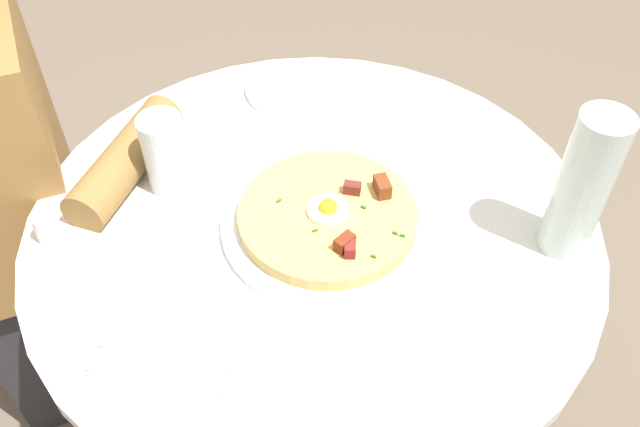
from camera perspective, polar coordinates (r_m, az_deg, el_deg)
The scene contains 11 objects.
dining_table at distance 1.16m, azimuth -0.55°, elevation -6.05°, with size 0.87×0.87×0.70m.
person_seated at distance 1.43m, azimuth -23.53°, elevation -0.23°, with size 0.49×0.46×1.14m.
pizza_plate at distance 1.02m, azimuth 0.62°, elevation -0.81°, with size 0.32×0.32×0.01m, color white.
breakfast_pizza at distance 1.01m, azimuth 0.71°, elevation -0.13°, with size 0.27×0.27×0.05m.
bread_plate at distance 1.28m, azimuth -2.39°, elevation 10.41°, with size 0.17×0.17×0.01m, color white.
napkin at distance 0.90m, azimuth -13.12°, elevation -12.52°, with size 0.17×0.14×0.00m, color white.
fork at distance 0.89m, azimuth -13.60°, elevation -13.32°, with size 0.18×0.01×0.01m, color silver.
knife at distance 0.91m, azimuth -12.74°, elevation -11.44°, with size 0.18×0.01×0.01m, color silver.
water_glass at distance 1.07m, azimuth -12.79°, elevation 4.93°, with size 0.07×0.07×0.13m, color silver.
water_bottle at distance 0.99m, azimuth 21.10°, elevation 2.15°, with size 0.07×0.07×0.23m, color silver.
salt_shaker at distance 1.07m, azimuth -22.02°, elevation -1.18°, with size 0.03×0.03×0.05m, color white.
Camera 1 is at (0.66, -0.26, 1.46)m, focal length 38.29 mm.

